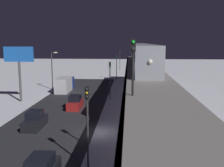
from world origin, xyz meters
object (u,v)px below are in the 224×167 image
at_px(sedan_black_2, 35,121).
at_px(traffic_light_mid, 110,75).
at_px(subway_train, 141,54).
at_px(rail_signal, 133,57).
at_px(traffic_light_distant, 120,58).
at_px(commercial_billboard, 19,60).
at_px(traffic_light_far, 117,63).
at_px(delivery_van, 65,84).
at_px(traffic_light_near, 87,115).
at_px(sedan_red, 75,103).

distance_m(sedan_black_2, traffic_light_mid, 16.89).
relative_size(subway_train, rail_signal, 9.22).
distance_m(traffic_light_distant, commercial_billboard, 51.77).
bearing_deg(traffic_light_far, delivery_van, 59.81).
distance_m(sedan_black_2, traffic_light_far, 39.51).
height_order(rail_signal, delivery_van, rail_signal).
distance_m(traffic_light_near, traffic_light_far, 47.79).
bearing_deg(commercial_billboard, traffic_light_distant, -106.26).
height_order(rail_signal, traffic_light_far, rail_signal).
bearing_deg(rail_signal, commercial_billboard, -51.83).
bearing_deg(subway_train, rail_signal, 86.03).
distance_m(rail_signal, traffic_light_near, 5.61).
bearing_deg(traffic_light_near, delivery_van, -73.20).
height_order(sedan_red, traffic_light_near, traffic_light_near).
relative_size(rail_signal, delivery_van, 0.54).
bearing_deg(traffic_light_distant, subway_train, 96.28).
distance_m(sedan_black_2, traffic_light_distant, 63.08).
bearing_deg(rail_signal, traffic_light_distant, -87.33).
xyz_separation_m(subway_train, traffic_light_near, (5.15, 24.94, -3.48)).
relative_size(traffic_light_near, traffic_light_distant, 1.00).
xyz_separation_m(traffic_light_near, traffic_light_distant, (0.00, -71.69, 0.00)).
distance_m(sedan_red, delivery_van, 14.26).
relative_size(sedan_black_2, commercial_billboard, 0.46).
bearing_deg(delivery_van, traffic_light_far, -120.19).
height_order(sedan_black_2, delivery_van, delivery_van).
bearing_deg(subway_train, traffic_light_near, 78.34).
bearing_deg(rail_signal, subway_train, -93.97).
relative_size(traffic_light_near, traffic_light_mid, 1.00).
bearing_deg(traffic_light_distant, traffic_light_near, 90.00).
distance_m(sedan_red, traffic_light_near, 18.95).
relative_size(traffic_light_mid, traffic_light_distant, 1.00).
relative_size(sedan_black_2, traffic_light_near, 0.64).
height_order(traffic_light_far, commercial_billboard, commercial_billboard).
xyz_separation_m(delivery_van, commercial_billboard, (4.98, 9.41, 5.48)).
distance_m(delivery_van, traffic_light_near, 32.99).
bearing_deg(traffic_light_far, traffic_light_mid, 90.00).
relative_size(traffic_light_far, traffic_light_distant, 1.00).
bearing_deg(sedan_black_2, commercial_billboard, -61.59).
relative_size(rail_signal, traffic_light_far, 0.62).
height_order(traffic_light_near, traffic_light_far, same).
xyz_separation_m(subway_train, commercial_billboard, (19.62, 2.88, -0.85)).
height_order(delivery_van, traffic_light_mid, traffic_light_mid).
bearing_deg(commercial_billboard, traffic_light_mid, -172.75).
height_order(traffic_light_far, traffic_light_distant, same).
distance_m(sedan_black_2, traffic_light_near, 12.31).
bearing_deg(commercial_billboard, sedan_red, 157.70).
xyz_separation_m(subway_train, traffic_light_far, (5.15, -22.86, -3.48)).
xyz_separation_m(sedan_black_2, traffic_light_mid, (-7.50, -14.75, 3.40)).
xyz_separation_m(sedan_red, sedan_black_2, (2.80, 8.89, 0.00)).
height_order(delivery_van, traffic_light_distant, traffic_light_distant).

